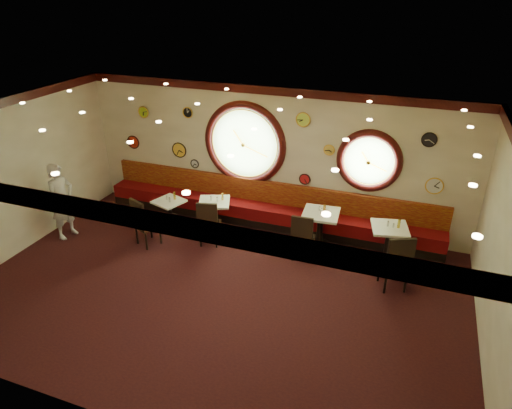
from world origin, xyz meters
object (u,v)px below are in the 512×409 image
object	(u,v)px
condiment_c_salt	(320,209)
waiter	(62,201)
condiment_b_salt	(211,198)
chair_c	(303,235)
condiment_a_pepper	(170,200)
condiment_d_bottle	(399,224)
table_a	(170,210)
condiment_d_salt	(388,224)
table_b	(215,212)
table_d	(388,239)
condiment_b_pepper	(217,199)
condiment_a_bottle	(175,196)
table_c	(320,225)
condiment_c_bottle	(324,209)
condiment_b_bottle	(222,197)
condiment_a_salt	(167,198)
condiment_d_pepper	(393,225)
chair_b	(208,221)
condiment_c_pepper	(321,211)
chair_d	(397,260)
chair_a	(143,220)

from	to	relation	value
condiment_c_salt	waiter	xyz separation A→B (m)	(-5.36, -1.61, 0.00)
condiment_b_salt	chair_c	bearing A→B (deg)	-13.00
condiment_a_pepper	condiment_d_bottle	distance (m)	5.00
table_a	condiment_d_salt	world-z (taller)	condiment_d_salt
table_b	condiment_b_salt	xyz separation A→B (m)	(-0.08, 0.01, 0.33)
table_d	condiment_b_pepper	world-z (taller)	condiment_b_pepper
table_d	condiment_a_bottle	xyz separation A→B (m)	(-4.79, -0.18, 0.27)
table_c	condiment_a_bottle	distance (m)	3.38
condiment_a_pepper	condiment_c_bottle	size ratio (longest dim) A/B	0.63
condiment_b_pepper	condiment_a_bottle	bearing A→B (deg)	-174.86
condiment_b_bottle	condiment_c_bottle	bearing A→B (deg)	1.10
chair_c	condiment_c_bottle	world-z (taller)	chair_c
table_a	table_b	xyz separation A→B (m)	(1.06, 0.20, 0.05)
condiment_a_pepper	condiment_d_bottle	xyz separation A→B (m)	(4.98, 0.38, 0.14)
condiment_a_salt	condiment_a_pepper	xyz separation A→B (m)	(0.13, -0.09, 0.01)
table_d	condiment_a_bottle	bearing A→B (deg)	-177.88
condiment_d_salt	condiment_d_pepper	xyz separation A→B (m)	(0.11, -0.01, -0.01)
condiment_d_bottle	condiment_c_bottle	bearing A→B (deg)	178.16
table_a	condiment_c_bottle	size ratio (longest dim) A/B	4.27
chair_c	condiment_b_salt	world-z (taller)	chair_c
condiment_b_salt	condiment_d_salt	size ratio (longest dim) A/B	0.96
condiment_c_salt	condiment_d_pepper	world-z (taller)	condiment_c_salt
condiment_b_salt	condiment_d_pepper	size ratio (longest dim) A/B	1.25
condiment_d_salt	condiment_b_salt	bearing A→B (deg)	-178.45
condiment_d_pepper	condiment_d_bottle	size ratio (longest dim) A/B	0.47
table_b	condiment_a_bottle	world-z (taller)	condiment_a_bottle
waiter	condiment_a_salt	bearing A→B (deg)	-49.08
condiment_a_bottle	condiment_b_salt	bearing A→B (deg)	5.75
chair_b	condiment_b_bottle	distance (m)	0.80
chair_c	condiment_d_pepper	xyz separation A→B (m)	(1.69, 0.62, 0.22)
chair_b	chair_c	size ratio (longest dim) A/B	1.01
condiment_a_bottle	condiment_a_pepper	bearing A→B (deg)	-101.80
condiment_c_salt	condiment_c_pepper	distance (m)	0.12
chair_c	table_d	bearing A→B (deg)	18.22
chair_c	chair_d	bearing A→B (deg)	-14.12
table_c	condiment_b_bottle	size ratio (longest dim) A/B	5.22
table_b	condiment_d_pepper	distance (m)	3.90
table_a	chair_a	xyz separation A→B (m)	(-0.09, -0.93, 0.21)
table_b	waiter	size ratio (longest dim) A/B	0.51
table_a	condiment_a_salt	world-z (taller)	condiment_a_salt
table_c	chair_a	xyz separation A→B (m)	(-3.55, -1.27, 0.11)
table_d	chair_b	xyz separation A→B (m)	(-3.67, -0.74, 0.11)
table_c	condiment_a_bottle	xyz separation A→B (m)	(-3.37, -0.22, 0.24)
condiment_b_pepper	condiment_c_bottle	bearing A→B (deg)	3.86
table_b	condiment_c_bottle	bearing A→B (deg)	4.01
chair_a	condiment_b_bottle	xyz separation A→B (m)	(1.30, 1.26, 0.20)
table_d	condiment_a_salt	xyz separation A→B (m)	(-4.95, -0.26, 0.23)
table_d	condiment_d_pepper	distance (m)	0.33
chair_d	condiment_a_pepper	world-z (taller)	chair_d
condiment_a_bottle	waiter	xyz separation A→B (m)	(-2.05, -1.29, 0.10)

